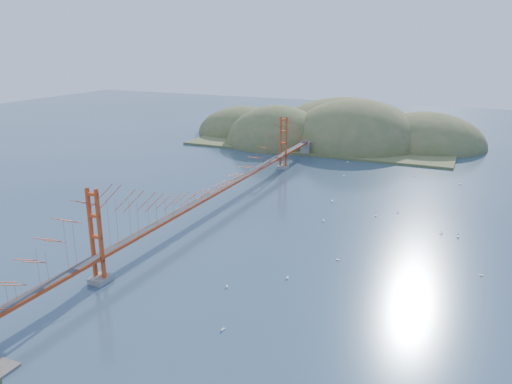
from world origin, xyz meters
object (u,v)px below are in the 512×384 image
at_px(sailboat_0, 288,277).
at_px(sailboat_1, 323,220).
at_px(sailboat_2, 338,259).
at_px(bridge, 219,168).

distance_m(sailboat_0, sailboat_1, 21.11).
relative_size(sailboat_1, sailboat_2, 1.05).
bearing_deg(bridge, sailboat_0, -45.02).
bearing_deg(sailboat_1, sailboat_2, -65.75).
height_order(bridge, sailboat_2, bridge).
height_order(bridge, sailboat_0, bridge).
bearing_deg(sailboat_0, sailboat_2, 60.69).
xyz_separation_m(bridge, sailboat_1, (18.18, 0.96, -6.86)).
bearing_deg(sailboat_1, sailboat_0, -84.93).
bearing_deg(sailboat_2, bridge, 152.66).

